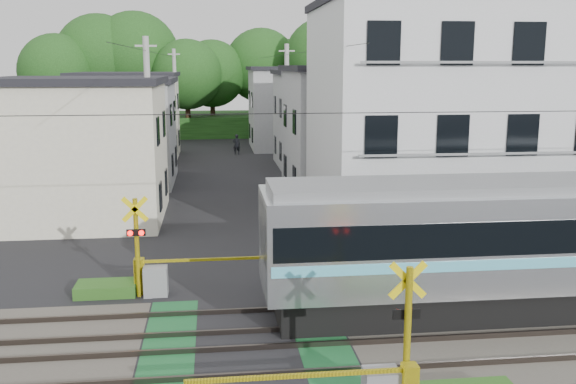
{
  "coord_description": "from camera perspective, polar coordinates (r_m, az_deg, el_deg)",
  "views": [
    {
      "loc": [
        -0.72,
        -15.03,
        6.81
      ],
      "look_at": [
        1.66,
        5.0,
        2.81
      ],
      "focal_mm": 40.0,
      "sensor_mm": 36.0,
      "label": 1
    }
  ],
  "objects": [
    {
      "name": "apartment_block",
      "position": [
        26.29,
        13.87,
        6.2
      ],
      "size": [
        10.2,
        8.36,
        9.3
      ],
      "color": "silver",
      "rests_on": "ground"
    },
    {
      "name": "crossing_signal_far",
      "position": [
        19.75,
        -11.94,
        -7.02
      ],
      "size": [
        4.74,
        0.65,
        3.09
      ],
      "color": "yellow",
      "rests_on": "ground"
    },
    {
      "name": "ground",
      "position": [
        16.52,
        -3.77,
        -13.15
      ],
      "size": [
        120.0,
        120.0,
        0.0
      ],
      "primitive_type": "plane",
      "color": "black"
    },
    {
      "name": "houses_row",
      "position": [
        41.12,
        -5.41,
        6.2
      ],
      "size": [
        22.07,
        31.35,
        6.8
      ],
      "color": "beige",
      "rests_on": "ground"
    },
    {
      "name": "crossing_signal_near",
      "position": [
        13.33,
        8.72,
        -16.15
      ],
      "size": [
        4.74,
        0.65,
        3.09
      ],
      "color": "yellow",
      "rests_on": "ground"
    },
    {
      "name": "catenary",
      "position": [
        16.79,
        16.96,
        0.04
      ],
      "size": [
        60.0,
        5.04,
        7.0
      ],
      "color": "#2D2D33",
      "rests_on": "ground"
    },
    {
      "name": "tree_hill",
      "position": [
        62.91,
        -6.87,
        10.13
      ],
      "size": [
        40.0,
        13.88,
        11.82
      ],
      "color": "#204E1A",
      "rests_on": "ground"
    },
    {
      "name": "weed_patches",
      "position": [
        16.53,
        2.48,
        -12.41
      ],
      "size": [
        10.25,
        8.8,
        0.4
      ],
      "color": "#2D5E1E",
      "rests_on": "ground"
    },
    {
      "name": "pedestrian",
      "position": [
        49.78,
        -4.6,
        4.24
      ],
      "size": [
        0.62,
        0.44,
        1.58
      ],
      "primitive_type": "imported",
      "rotation": [
        0.0,
        0.0,
        3.26
      ],
      "color": "black",
      "rests_on": "ground"
    },
    {
      "name": "track_bed",
      "position": [
        16.5,
        -3.77,
        -13.03
      ],
      "size": [
        120.0,
        120.0,
        0.14
      ],
      "color": "#47423A",
      "rests_on": "ground"
    },
    {
      "name": "utility_poles",
      "position": [
        38.14,
        -7.3,
        7.03
      ],
      "size": [
        7.9,
        42.0,
        8.0
      ],
      "color": "#A5A5A0",
      "rests_on": "ground"
    }
  ]
}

